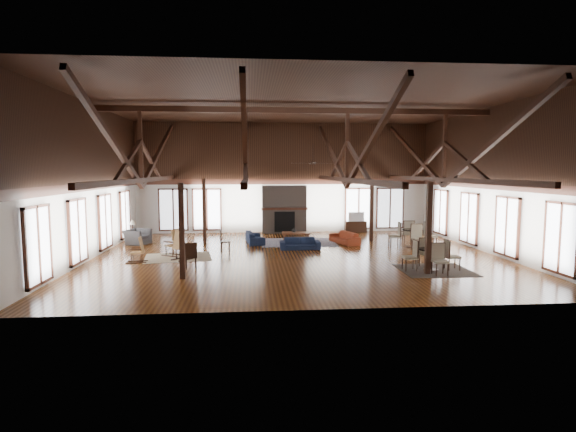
{
  "coord_description": "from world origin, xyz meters",
  "views": [
    {
      "loc": [
        -1.84,
        -17.7,
        3.44
      ],
      "look_at": [
        -0.27,
        1.0,
        1.51
      ],
      "focal_mm": 28.0,
      "sensor_mm": 36.0,
      "label": 1
    }
  ],
  "objects": [
    {
      "name": "fireplace",
      "position": [
        0.0,
        6.67,
        1.29
      ],
      "size": [
        2.5,
        0.69,
        2.6
      ],
      "color": "#64574C",
      "rests_on": "floor"
    },
    {
      "name": "ceiling_fan",
      "position": [
        0.5,
        -1.0,
        3.73
      ],
      "size": [
        1.6,
        1.6,
        0.75
      ],
      "color": "black",
      "rests_on": "roof_truss"
    },
    {
      "name": "tv_console",
      "position": [
        4.0,
        6.75,
        0.3
      ],
      "size": [
        1.19,
        0.45,
        0.59
      ],
      "primitive_type": "cube",
      "color": "black",
      "rests_on": "floor"
    },
    {
      "name": "rug_navy",
      "position": [
        0.42,
        3.32,
        0.01
      ],
      "size": [
        3.55,
        2.69,
        0.01
      ],
      "primitive_type": "cube",
      "rotation": [
        0.0,
        0.0,
        -0.02
      ],
      "color": "#181741",
      "rests_on": "floor"
    },
    {
      "name": "rocking_chair_c",
      "position": [
        -6.0,
        -0.79,
        0.45
      ],
      "size": [
        0.77,
        0.45,
        0.97
      ],
      "rotation": [
        0.0,
        0.0,
        1.63
      ],
      "color": "brown",
      "rests_on": "floor"
    },
    {
      "name": "side_chair_b",
      "position": [
        -3.91,
        -2.16,
        0.56
      ],
      "size": [
        0.48,
        0.48,
        0.96
      ],
      "rotation": [
        0.0,
        0.0,
        0.21
      ],
      "color": "black",
      "rests_on": "floor"
    },
    {
      "name": "ceiling",
      "position": [
        0.0,
        0.0,
        6.0
      ],
      "size": [
        16.0,
        14.0,
        0.02
      ],
      "primitive_type": "cube",
      "color": "black",
      "rests_on": "wall_back"
    },
    {
      "name": "cafe_table_near",
      "position": [
        4.34,
        -2.98,
        0.52
      ],
      "size": [
        1.99,
        1.99,
        1.04
      ],
      "rotation": [
        0.0,
        0.0,
        -0.01
      ],
      "color": "black",
      "rests_on": "floor"
    },
    {
      "name": "wall_front",
      "position": [
        0.0,
        -7.0,
        3.0
      ],
      "size": [
        16.0,
        0.02,
        6.0
      ],
      "primitive_type": "cube",
      "color": "silver",
      "rests_on": "floor"
    },
    {
      "name": "rug_dark",
      "position": [
        4.48,
        -3.0,
        0.01
      ],
      "size": [
        2.39,
        2.17,
        0.01
      ],
      "primitive_type": "cube",
      "rotation": [
        0.0,
        0.0,
        -0.01
      ],
      "color": "black",
      "rests_on": "floor"
    },
    {
      "name": "side_table_lamp",
      "position": [
        -7.49,
        4.2,
        0.41
      ],
      "size": [
        0.42,
        0.42,
        1.08
      ],
      "color": "black",
      "rests_on": "floor"
    },
    {
      "name": "vase",
      "position": [
        0.2,
        3.24,
        0.61
      ],
      "size": [
        0.23,
        0.23,
        0.21
      ],
      "primitive_type": "imported",
      "rotation": [
        0.0,
        0.0,
        0.14
      ],
      "color": "#B2B2B2",
      "rests_on": "coffee_table"
    },
    {
      "name": "wall_left",
      "position": [
        -8.0,
        0.0,
        3.0
      ],
      "size": [
        0.02,
        14.0,
        6.0
      ],
      "primitive_type": "cube",
      "color": "silver",
      "rests_on": "floor"
    },
    {
      "name": "television",
      "position": [
        4.01,
        6.75,
        0.85
      ],
      "size": [
        0.91,
        0.21,
        0.52
      ],
      "primitive_type": "imported",
      "rotation": [
        0.0,
        0.0,
        0.1
      ],
      "color": "#B2B2B2",
      "rests_on": "tv_console"
    },
    {
      "name": "rug_tan",
      "position": [
        -4.71,
        0.08,
        0.01
      ],
      "size": [
        2.79,
        2.33,
        0.01
      ],
      "primitive_type": "cube",
      "rotation": [
        0.0,
        0.0,
        0.15
      ],
      "color": "tan",
      "rests_on": "floor"
    },
    {
      "name": "sofa_orange",
      "position": [
        2.57,
        2.92,
        0.27
      ],
      "size": [
        1.95,
        1.22,
        0.53
      ],
      "primitive_type": "imported",
      "rotation": [
        0.0,
        0.0,
        -1.27
      ],
      "color": "maroon",
      "rests_on": "floor"
    },
    {
      "name": "armchair",
      "position": [
        -7.1,
        3.49,
        0.34
      ],
      "size": [
        1.31,
        1.23,
        0.69
      ],
      "primitive_type": "imported",
      "rotation": [
        0.0,
        0.0,
        1.22
      ],
      "color": "#303033",
      "rests_on": "floor"
    },
    {
      "name": "cup_far",
      "position": [
        5.42,
        1.5,
        0.86
      ],
      "size": [
        0.17,
        0.17,
        0.11
      ],
      "primitive_type": "imported",
      "rotation": [
        0.0,
        0.0,
        0.34
      ],
      "color": "#B2B2B2",
      "rests_on": "cafe_table_far"
    },
    {
      "name": "rocking_chair_b",
      "position": [
        -4.49,
        -0.44,
        0.54
      ],
      "size": [
        0.93,
        0.99,
        1.15
      ],
      "rotation": [
        0.0,
        0.0,
        -0.68
      ],
      "color": "brown",
      "rests_on": "floor"
    },
    {
      "name": "cafe_table_far",
      "position": [
        5.37,
        1.58,
        0.56
      ],
      "size": [
        2.16,
        2.16,
        1.11
      ],
      "rotation": [
        0.0,
        0.0,
        -0.08
      ],
      "color": "black",
      "rests_on": "floor"
    },
    {
      "name": "post_grid",
      "position": [
        0.0,
        0.0,
        1.52
      ],
      "size": [
        8.16,
        7.16,
        3.05
      ],
      "color": "black",
      "rests_on": "floor"
    },
    {
      "name": "coffee_table",
      "position": [
        0.3,
        3.18,
        0.45
      ],
      "size": [
        1.38,
        0.79,
        0.51
      ],
      "rotation": [
        0.0,
        0.0,
        -0.1
      ],
      "color": "#5B2D1B",
      "rests_on": "floor"
    },
    {
      "name": "sofa_navy_left",
      "position": [
        -1.64,
        3.31,
        0.26
      ],
      "size": [
        1.89,
        0.93,
        0.53
      ],
      "primitive_type": "imported",
      "rotation": [
        0.0,
        0.0,
        1.7
      ],
      "color": "#151F39",
      "rests_on": "floor"
    },
    {
      "name": "wall_right",
      "position": [
        8.0,
        0.0,
        3.0
      ],
      "size": [
        0.02,
        14.0,
        6.0
      ],
      "primitive_type": "cube",
      "color": "silver",
      "rests_on": "floor"
    },
    {
      "name": "roof_truss",
      "position": [
        0.0,
        0.0,
        4.03
      ],
      "size": [
        15.6,
        14.07,
        3.14
      ],
      "color": "black",
      "rests_on": "wall_back"
    },
    {
      "name": "floor",
      "position": [
        0.0,
        0.0,
        0.0
      ],
      "size": [
        16.0,
        16.0,
        0.0
      ],
      "primitive_type": "plane",
      "color": "brown",
      "rests_on": "ground"
    },
    {
      "name": "wall_back",
      "position": [
        0.0,
        7.0,
        3.0
      ],
      "size": [
        16.0,
        0.02,
        6.0
      ],
      "primitive_type": "cube",
      "color": "silver",
      "rests_on": "floor"
    },
    {
      "name": "rocking_chair_a",
      "position": [
        -4.87,
        0.34,
        0.52
      ],
      "size": [
        0.96,
        0.86,
        1.11
      ],
      "rotation": [
        0.0,
        0.0,
        0.97
      ],
      "color": "brown",
      "rests_on": "floor"
    },
    {
      "name": "sofa_navy_front",
      "position": [
        0.3,
        1.49,
        0.25
      ],
      "size": [
        1.74,
        0.68,
        0.51
      ],
      "primitive_type": "imported",
      "rotation": [
        0.0,
        0.0,
        -0.0
      ],
      "color": "#141D37",
      "rests_on": "floor"
    },
    {
      "name": "cup_near",
      "position": [
        4.38,
        -3.05,
        0.8
      ],
      "size": [
        0.14,
        0.14,
        0.1
      ],
      "primitive_type": "imported",
      "rotation": [
        0.0,
        0.0,
        0.09
      ],
      "color": "#B2B2B2",
      "rests_on": "cafe_table_near"
    },
    {
      "name": "side_chair_a",
      "position": [
        -3.0,
        1.14,
        0.56
      ],
      "size": [
        0.47,
        0.47,
        0.97
      ],
      "rotation": [
        0.0,
        0.0,
        -1.42
      ],
      "color": "black",
      "rests_on": "floor"
    }
  ]
}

